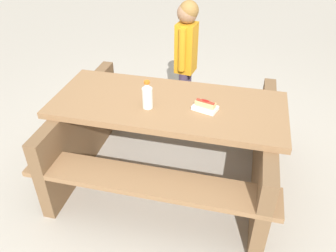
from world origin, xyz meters
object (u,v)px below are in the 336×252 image
object	(u,v)px
soda_bottle	(147,96)
child_in_coat	(186,48)
picnic_table	(168,134)
hotdog_tray	(205,106)

from	to	relation	value
soda_bottle	child_in_coat	size ratio (longest dim) A/B	0.17
child_in_coat	picnic_table	bearing A→B (deg)	-97.87
hotdog_tray	child_in_coat	xyz separation A→B (m)	(-0.15, 1.02, 0.04)
soda_bottle	hotdog_tray	bearing A→B (deg)	-1.22
hotdog_tray	soda_bottle	bearing A→B (deg)	178.78
picnic_table	child_in_coat	bearing A→B (deg)	82.13
picnic_table	child_in_coat	world-z (taller)	child_in_coat
picnic_table	hotdog_tray	xyz separation A→B (m)	(0.28, -0.09, 0.34)
soda_bottle	picnic_table	bearing A→B (deg)	30.03
picnic_table	child_in_coat	xyz separation A→B (m)	(0.13, 0.92, 0.37)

